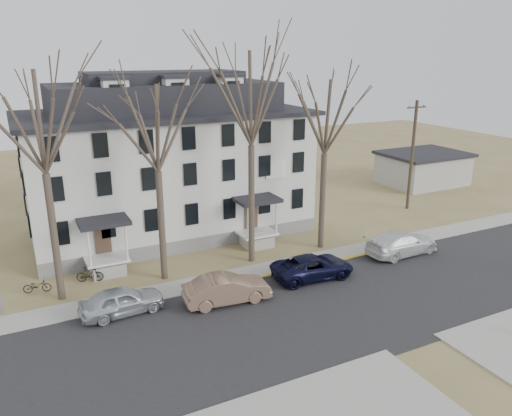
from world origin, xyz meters
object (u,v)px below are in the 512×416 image
car_silver (122,301)px  bicycle_left (37,286)px  car_white (402,243)px  tree_far_left (38,115)px  car_navy (313,267)px  tree_mid_left (155,122)px  bicycle_right (90,275)px  car_tan (227,290)px  boarding_house (168,163)px  tree_center (251,92)px  tree_mid_right (326,112)px  utility_pole_far (412,154)px

car_silver → bicycle_left: car_silver is taller
car_white → tree_far_left: bearing=78.1°
car_navy → bicycle_left: 16.31m
tree_mid_left → car_white: size_ratio=2.34×
car_silver → bicycle_right: size_ratio=2.72×
car_tan → car_white: car_tan is taller
boarding_house → car_white: 17.94m
boarding_house → bicycle_right: boarding_house is taller
car_silver → car_white: (19.02, -0.32, 0.04)m
bicycle_right → tree_center: bearing=-78.8°
car_white → bicycle_right: (-19.94, 5.08, -0.30)m
tree_mid_right → utility_pole_far: 13.55m
car_silver → bicycle_right: car_silver is taller
tree_center → utility_pole_far: size_ratio=1.55×
tree_mid_right → boarding_house: bearing=136.2°
car_navy → bicycle_left: bearing=74.9°
car_white → bicycle_right: car_white is taller
tree_mid_right → car_white: 10.42m
tree_mid_left → bicycle_left: (-7.18, 1.37, -9.19)m
boarding_house → tree_mid_right: tree_mid_right is taller
car_navy → bicycle_right: size_ratio=3.17×
car_silver → boarding_house: bearing=-32.5°
boarding_house → car_navy: size_ratio=4.05×
utility_pole_far → car_silver: bearing=-164.4°
boarding_house → tree_mid_left: (-3.00, -8.15, 4.22)m
utility_pole_far → tree_far_left: bearing=-171.9°
car_silver → tree_center: bearing=-74.1°
boarding_house → tree_center: bearing=-69.8°
boarding_house → bicycle_left: bearing=-146.3°
tree_mid_left → car_navy: 12.76m
car_silver → bicycle_left: size_ratio=2.84×
tree_mid_right → bicycle_right: 18.22m
tree_mid_left → car_navy: (8.19, -4.08, -8.89)m
bicycle_left → bicycle_right: bicycle_right is taller
car_tan → bicycle_right: 8.85m
car_silver → car_navy: bearing=-97.6°
tree_mid_left → car_silver: (-3.29, -3.30, -8.85)m
tree_mid_right → tree_far_left: bearing=180.0°
tree_center → car_silver: size_ratio=3.34×
boarding_house → bicycle_right: (-7.21, -6.69, -4.89)m
tree_mid_left → car_tan: size_ratio=2.63×
car_white → tree_mid_left: bearing=74.6°
tree_mid_left → bicycle_right: 10.15m
car_tan → bicycle_right: (-6.42, 6.08, -0.31)m
bicycle_left → tree_mid_right: bearing=-80.7°
tree_mid_left → bicycle_left: size_ratio=8.21×
tree_mid_left → tree_center: 6.18m
boarding_house → tree_center: size_ratio=1.41×
bicycle_right → car_silver: bearing=-149.7°
car_tan → bicycle_left: 11.14m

